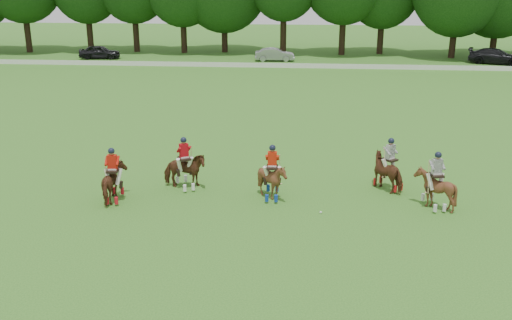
# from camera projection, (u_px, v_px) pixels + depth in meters

# --- Properties ---
(ground) EXTENTS (180.00, 180.00, 0.00)m
(ground) POSITION_uv_depth(u_px,v_px,m) (221.00, 234.00, 19.90)
(ground) COLOR #2C631C
(ground) RESTS_ON ground
(boundary_rail) EXTENTS (120.00, 0.10, 0.44)m
(boundary_rail) POSITION_uv_depth(u_px,v_px,m) (279.00, 65.00, 55.83)
(boundary_rail) COLOR white
(boundary_rail) RESTS_ON ground
(car_left) EXTENTS (4.49, 2.22, 1.47)m
(car_left) POSITION_uv_depth(u_px,v_px,m) (100.00, 52.00, 61.63)
(car_left) COLOR black
(car_left) RESTS_ON ground
(car_mid) EXTENTS (4.22, 1.69, 1.36)m
(car_mid) POSITION_uv_depth(u_px,v_px,m) (275.00, 55.00, 60.01)
(car_mid) COLOR #949599
(car_mid) RESTS_ON ground
(car_right) EXTENTS (5.78, 3.84, 1.55)m
(car_right) POSITION_uv_depth(u_px,v_px,m) (496.00, 56.00, 58.04)
(car_right) COLOR black
(car_right) RESTS_ON ground
(polo_red_a) EXTENTS (1.12, 1.83, 2.21)m
(polo_red_a) POSITION_uv_depth(u_px,v_px,m) (114.00, 182.00, 22.63)
(polo_red_a) COLOR #532E16
(polo_red_a) RESTS_ON ground
(polo_red_b) EXTENTS (1.94, 1.85, 2.24)m
(polo_red_b) POSITION_uv_depth(u_px,v_px,m) (185.00, 170.00, 24.00)
(polo_red_b) COLOR #532E16
(polo_red_b) RESTS_ON ground
(polo_red_c) EXTENTS (1.27, 1.42, 2.25)m
(polo_red_c) POSITION_uv_depth(u_px,v_px,m) (272.00, 180.00, 22.89)
(polo_red_c) COLOR #532E16
(polo_red_c) RESTS_ON ground
(polo_stripe_a) EXTENTS (1.80, 1.89, 2.24)m
(polo_stripe_a) POSITION_uv_depth(u_px,v_px,m) (389.00, 171.00, 23.88)
(polo_stripe_a) COLOR #532E16
(polo_stripe_a) RESTS_ON ground
(polo_stripe_b) EXTENTS (1.53, 1.65, 2.27)m
(polo_stripe_b) POSITION_uv_depth(u_px,v_px,m) (435.00, 188.00, 21.95)
(polo_stripe_b) COLOR #532E16
(polo_stripe_b) RESTS_ON ground
(polo_ball) EXTENTS (0.09, 0.09, 0.09)m
(polo_ball) POSITION_uv_depth(u_px,v_px,m) (321.00, 212.00, 21.63)
(polo_ball) COLOR white
(polo_ball) RESTS_ON ground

